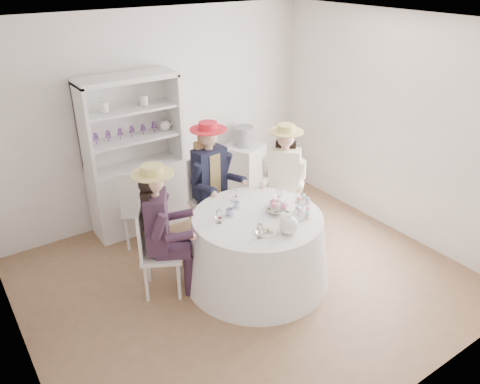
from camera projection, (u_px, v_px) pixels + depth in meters
ground at (245, 279)px, 5.23m from camera, size 4.50×4.50×0.00m
ceiling at (247, 25)px, 4.01m from camera, size 4.50×4.50×0.00m
wall_back at (157, 118)px, 6.09m from camera, size 4.50×0.00×4.50m
wall_front at (417, 267)px, 3.15m from camera, size 4.50×0.00×4.50m
wall_right at (394, 127)px, 5.76m from camera, size 0.00×4.50×4.50m
tea_table at (257, 248)px, 5.08m from camera, size 1.58×1.58×0.79m
hutch at (136, 176)px, 5.97m from camera, size 1.22×0.53×2.01m
side_table at (243, 170)px, 6.95m from camera, size 0.66×0.66×0.78m
hatbox at (243, 136)px, 6.71m from camera, size 0.37×0.37×0.28m
guest_left at (160, 224)px, 4.69m from camera, size 0.62×0.57×1.47m
guest_mid at (211, 175)px, 5.64m from camera, size 0.56×0.59×1.53m
guest_right at (284, 175)px, 5.73m from camera, size 0.62×0.62×1.47m
spare_chair at (140, 206)px, 5.60m from camera, size 0.58×0.58×1.03m
teacup_a at (230, 213)px, 4.89m from camera, size 0.10×0.10×0.07m
teacup_b at (237, 205)px, 5.04m from camera, size 0.08×0.08×0.06m
teacup_c at (273, 204)px, 5.06m from camera, size 0.11×0.11×0.07m
flower_bowl at (276, 211)px, 4.94m from camera, size 0.21×0.21×0.05m
flower_arrangement at (279, 206)px, 4.92m from camera, size 0.18×0.18×0.07m
table_teapot at (289, 225)px, 4.57m from camera, size 0.27×0.19×0.20m
sandwich_plate at (266, 231)px, 4.61m from camera, size 0.24×0.24×0.05m
cupcake_stand at (302, 208)px, 4.88m from camera, size 0.24×0.24×0.22m
stemware_set at (258, 210)px, 4.86m from camera, size 0.88×0.85×0.15m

